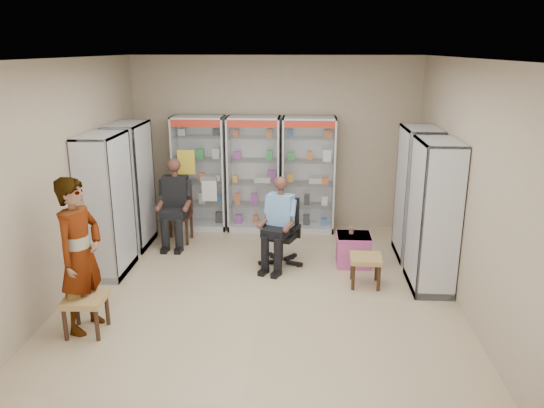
# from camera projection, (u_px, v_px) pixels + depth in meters

# --- Properties ---
(floor) EXTENTS (6.00, 6.00, 0.00)m
(floor) POSITION_uv_depth(u_px,v_px,m) (261.00, 298.00, 6.88)
(floor) COLOR tan
(floor) RESTS_ON ground
(room_shell) EXTENTS (5.02, 6.02, 3.01)m
(room_shell) POSITION_uv_depth(u_px,v_px,m) (260.00, 148.00, 6.32)
(room_shell) COLOR tan
(room_shell) RESTS_ON ground
(cabinet_back_left) EXTENTS (0.90, 0.50, 2.00)m
(cabinet_back_left) POSITION_uv_depth(u_px,v_px,m) (200.00, 173.00, 9.29)
(cabinet_back_left) COLOR #AEB1B6
(cabinet_back_left) RESTS_ON floor
(cabinet_back_mid) EXTENTS (0.90, 0.50, 2.00)m
(cabinet_back_mid) POSITION_uv_depth(u_px,v_px,m) (254.00, 174.00, 9.23)
(cabinet_back_mid) COLOR #AEB0B6
(cabinet_back_mid) RESTS_ON floor
(cabinet_back_right) EXTENTS (0.90, 0.50, 2.00)m
(cabinet_back_right) POSITION_uv_depth(u_px,v_px,m) (308.00, 175.00, 9.17)
(cabinet_back_right) COLOR silver
(cabinet_back_right) RESTS_ON floor
(cabinet_right_far) EXTENTS (0.90, 0.50, 2.00)m
(cabinet_right_far) POSITION_uv_depth(u_px,v_px,m) (417.00, 194.00, 7.99)
(cabinet_right_far) COLOR #A4A5AB
(cabinet_right_far) RESTS_ON floor
(cabinet_right_near) EXTENTS (0.90, 0.50, 2.00)m
(cabinet_right_near) POSITION_uv_depth(u_px,v_px,m) (433.00, 216.00, 6.94)
(cabinet_right_near) COLOR #A0A2A7
(cabinet_right_near) RESTS_ON floor
(cabinet_left_far) EXTENTS (0.90, 0.50, 2.00)m
(cabinet_left_far) POSITION_uv_depth(u_px,v_px,m) (131.00, 186.00, 8.46)
(cabinet_left_far) COLOR #B6B7BE
(cabinet_left_far) RESTS_ON floor
(cabinet_left_near) EXTENTS (0.90, 0.50, 2.00)m
(cabinet_left_near) POSITION_uv_depth(u_px,v_px,m) (106.00, 205.00, 7.40)
(cabinet_left_near) COLOR #A6A8AD
(cabinet_left_near) RESTS_ON floor
(wooden_chair) EXTENTS (0.42, 0.42, 0.94)m
(wooden_chair) POSITION_uv_depth(u_px,v_px,m) (178.00, 214.00, 8.76)
(wooden_chair) COLOR black
(wooden_chair) RESTS_ON floor
(seated_customer) EXTENTS (0.44, 0.60, 1.34)m
(seated_customer) POSITION_uv_depth(u_px,v_px,m) (176.00, 204.00, 8.65)
(seated_customer) COLOR black
(seated_customer) RESTS_ON floor
(office_chair) EXTENTS (0.70, 0.70, 1.00)m
(office_chair) POSITION_uv_depth(u_px,v_px,m) (281.00, 232.00, 7.82)
(office_chair) COLOR black
(office_chair) RESTS_ON floor
(seated_shopkeeper) EXTENTS (0.59, 0.69, 1.27)m
(seated_shopkeeper) POSITION_uv_depth(u_px,v_px,m) (281.00, 225.00, 7.74)
(seated_shopkeeper) COLOR #7294E1
(seated_shopkeeper) RESTS_ON floor
(pink_trunk) EXTENTS (0.49, 0.47, 0.47)m
(pink_trunk) POSITION_uv_depth(u_px,v_px,m) (353.00, 250.00, 7.87)
(pink_trunk) COLOR #C14D7E
(pink_trunk) RESTS_ON floor
(tea_glass) EXTENTS (0.07, 0.07, 0.10)m
(tea_glass) POSITION_uv_depth(u_px,v_px,m) (351.00, 230.00, 7.85)
(tea_glass) COLOR #5C2A07
(tea_glass) RESTS_ON pink_trunk
(woven_stool_a) EXTENTS (0.43, 0.43, 0.42)m
(woven_stool_a) POSITION_uv_depth(u_px,v_px,m) (365.00, 271.00, 7.19)
(woven_stool_a) COLOR olive
(woven_stool_a) RESTS_ON floor
(woven_stool_b) EXTENTS (0.46, 0.46, 0.44)m
(woven_stool_b) POSITION_uv_depth(u_px,v_px,m) (87.00, 315.00, 5.99)
(woven_stool_b) COLOR #9C6541
(woven_stool_b) RESTS_ON floor
(standing_man) EXTENTS (0.58, 0.74, 1.79)m
(standing_man) POSITION_uv_depth(u_px,v_px,m) (80.00, 255.00, 5.91)
(standing_man) COLOR gray
(standing_man) RESTS_ON floor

